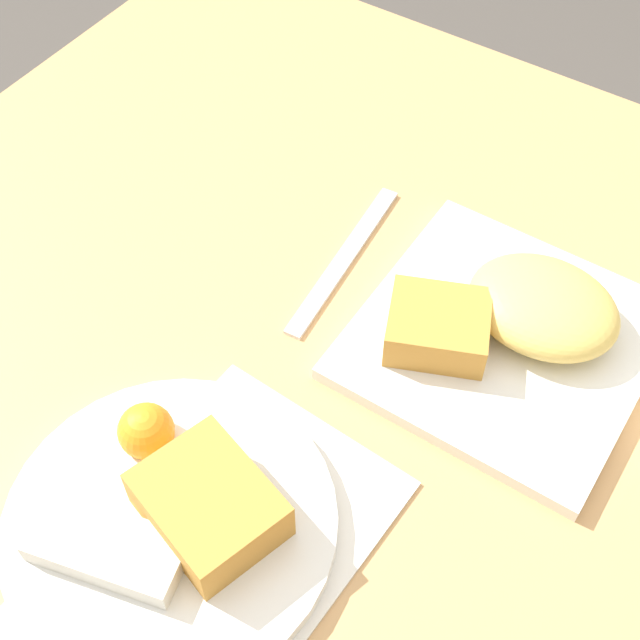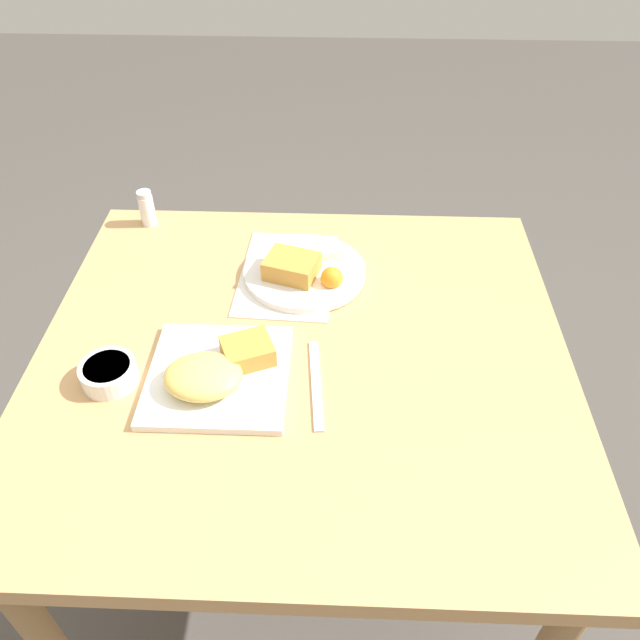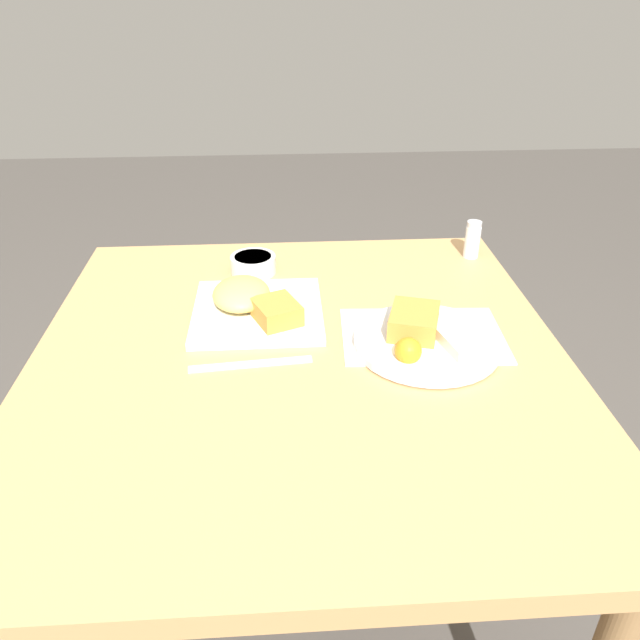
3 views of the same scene
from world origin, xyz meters
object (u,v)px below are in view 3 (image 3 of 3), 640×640
Objects in this scene: plate_square_near at (254,305)px; plate_oval_far at (425,338)px; salt_shaker at (472,242)px; butter_knife at (251,364)px; sauce_ramekin at (253,264)px.

plate_square_near is 0.32m from plate_oval_far.
plate_oval_far is 0.40m from salt_shaker.
salt_shaker reaches higher than butter_knife.
sauce_ramekin is 0.35m from butter_knife.
plate_square_near reaches higher than plate_oval_far.
butter_knife is (0.17, -0.00, -0.02)m from plate_square_near.
plate_oval_far reaches higher than butter_knife.
plate_oval_far is 1.23× the size of butter_knife.
plate_oval_far is 0.30m from butter_knife.
salt_shaker is at bearing 95.84° from sauce_ramekin.
plate_oval_far is at bearing 1.80° from butter_knife.
plate_oval_far is 0.43m from sauce_ramekin.
salt_shaker is (-0.23, 0.47, 0.01)m from plate_square_near.
salt_shaker is 0.62m from butter_knife.
sauce_ramekin is 1.15× the size of salt_shaker.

